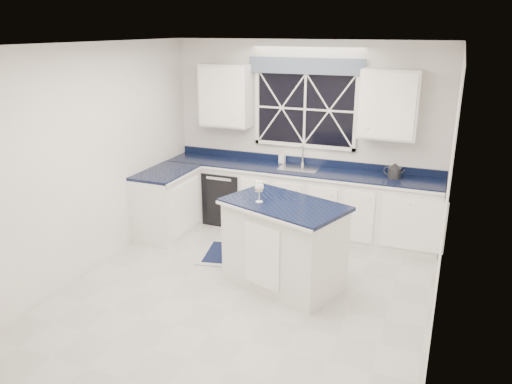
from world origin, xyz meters
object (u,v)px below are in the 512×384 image
at_px(dishwasher, 229,195).
at_px(island, 284,244).
at_px(kettle, 394,171).
at_px(faucet, 302,155).
at_px(wine_glass, 259,188).
at_px(soap_bottle, 282,157).

height_order(dishwasher, island, island).
bearing_deg(island, kettle, 78.51).
bearing_deg(faucet, island, -79.37).
height_order(kettle, wine_glass, wine_glass).
xyz_separation_m(wine_glass, soap_bottle, (-0.38, 1.90, -0.13)).
bearing_deg(dishwasher, soap_bottle, 15.72).
relative_size(dishwasher, kettle, 2.86).
relative_size(island, soap_bottle, 8.34).
height_order(island, soap_bottle, soap_bottle).
relative_size(island, wine_glass, 6.34).
height_order(dishwasher, wine_glass, wine_glass).
distance_m(dishwasher, kettle, 2.50).
bearing_deg(wine_glass, dishwasher, 124.72).
bearing_deg(faucet, kettle, -6.62).
bearing_deg(kettle, dishwasher, -165.44).
distance_m(faucet, kettle, 1.33).
xyz_separation_m(kettle, soap_bottle, (-1.64, 0.18, -0.00)).
bearing_deg(kettle, faucet, -173.03).
distance_m(island, wine_glass, 0.72).
bearing_deg(dishwasher, island, -48.08).
height_order(dishwasher, soap_bottle, soap_bottle).
relative_size(dishwasher, faucet, 2.72).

